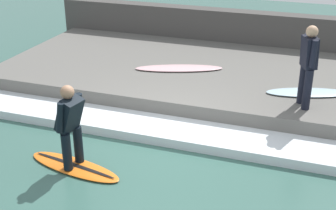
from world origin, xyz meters
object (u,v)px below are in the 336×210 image
at_px(surfer_riding, 70,122).
at_px(surfboard_spare, 179,68).
at_px(surfboard_waiting_near, 308,92).
at_px(surfboard_riding, 74,166).
at_px(surfer_waiting_near, 308,62).

distance_m(surfer_riding, surfboard_spare, 4.05).
bearing_deg(surfboard_waiting_near, surfer_riding, 134.86).
bearing_deg(surfboard_riding, surfboard_waiting_near, -45.14).
relative_size(surfboard_riding, surfer_riding, 1.30).
distance_m(surfboard_riding, surfer_waiting_near, 4.63).
relative_size(surfer_waiting_near, surfboard_waiting_near, 0.89).
bearing_deg(surfboard_spare, surfboard_riding, 172.45).
height_order(surfboard_riding, surfboard_waiting_near, surfboard_waiting_near).
xyz_separation_m(surfboard_riding, surfboard_waiting_near, (3.47, -3.49, 0.46)).
bearing_deg(surfboard_waiting_near, surfboard_spare, 79.82).
distance_m(surfer_waiting_near, surfboard_spare, 3.25).
height_order(surfer_waiting_near, surfboard_spare, surfer_waiting_near).
distance_m(surfer_riding, surfboard_waiting_near, 4.94).
distance_m(surfboard_riding, surfer_riding, 0.82).
height_order(surfboard_riding, surfboard_spare, surfboard_spare).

